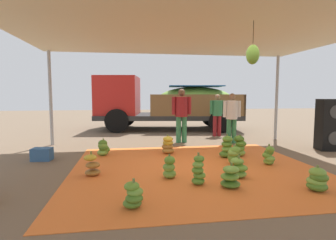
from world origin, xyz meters
name	(u,v)px	position (x,y,z in m)	size (l,w,h in m)	color
ground_plane	(172,143)	(0.00, 3.00, 0.00)	(40.00, 40.00, 0.00)	brown
tarp_orange	(195,168)	(0.00, 0.00, 0.01)	(5.22, 4.81, 0.01)	orange
tent_canopy	(198,29)	(0.01, -0.09, 2.91)	(8.00, 7.00, 3.00)	#9EA0A5
banana_bunch_0	(238,168)	(0.66, -0.74, 0.18)	(0.42, 0.42, 0.42)	#6B9E38
banana_bunch_1	(227,147)	(1.02, 0.83, 0.27)	(0.45, 0.41, 0.59)	#477523
banana_bunch_2	(168,145)	(-0.37, 1.53, 0.23)	(0.42, 0.44, 0.51)	#996628
banana_bunch_3	(92,166)	(-2.13, -0.21, 0.20)	(0.41, 0.41, 0.48)	#996628
banana_bunch_4	(230,178)	(0.28, -1.27, 0.18)	(0.39, 0.42, 0.44)	#477523
banana_bunch_5	(234,156)	(0.96, 0.20, 0.20)	(0.43, 0.40, 0.44)	#60932D
banana_bunch_6	(169,168)	(-0.66, -0.60, 0.21)	(0.34, 0.34, 0.46)	#6B9E38
banana_bunch_7	(317,180)	(1.65, -1.61, 0.19)	(0.42, 0.44, 0.42)	#477523
banana_bunch_8	(133,196)	(-1.37, -1.83, 0.18)	(0.38, 0.38, 0.42)	#477523
banana_bunch_9	(239,147)	(1.41, 0.94, 0.26)	(0.45, 0.45, 0.56)	#75A83D
banana_bunch_10	(198,171)	(-0.21, -1.02, 0.25)	(0.31, 0.30, 0.57)	#518428
banana_bunch_11	(103,148)	(-2.07, 1.52, 0.20)	(0.44, 0.41, 0.45)	#75A83D
banana_bunch_12	(269,156)	(1.71, 0.02, 0.21)	(0.33, 0.34, 0.48)	#6B9E38
cargo_truck_main	(165,102)	(0.27, 6.62, 1.25)	(6.67, 3.37, 2.40)	#2D2D2D
worker_0	(182,111)	(0.33, 3.13, 1.04)	(0.65, 0.40, 1.78)	#337A4C
worker_1	(232,114)	(1.92, 2.75, 0.95)	(0.60, 0.37, 1.63)	#337A4C
worker_2	(217,112)	(1.96, 4.29, 0.94)	(0.59, 0.36, 1.61)	maroon
speaker_stack	(329,125)	(4.27, 1.31, 0.73)	(0.67, 0.59, 1.47)	black
crate_0	(42,154)	(-3.50, 1.25, 0.15)	(0.45, 0.31, 0.30)	#335B8E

